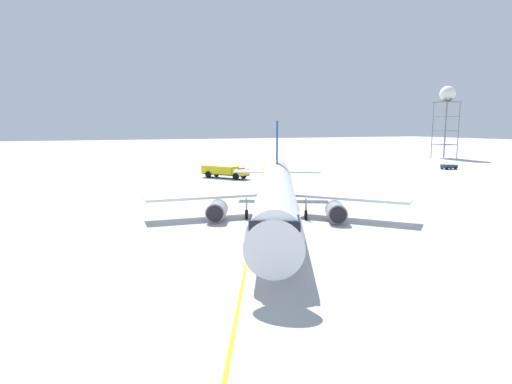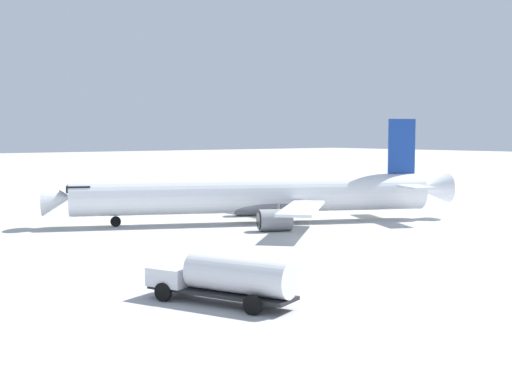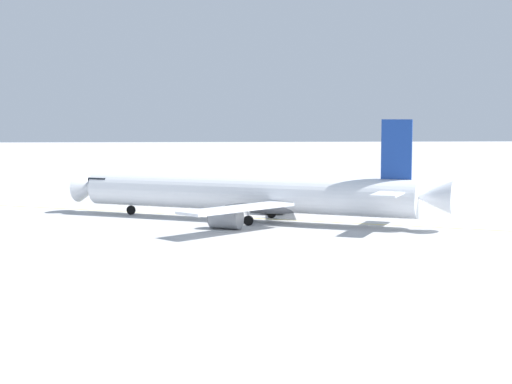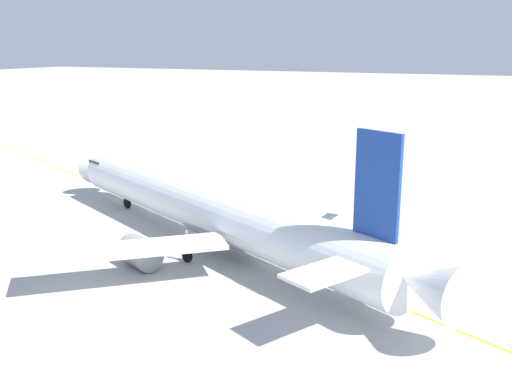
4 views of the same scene
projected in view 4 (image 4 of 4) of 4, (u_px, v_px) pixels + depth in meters
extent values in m
plane|color=#B2B2B2|center=(269.00, 261.00, 45.39)|extent=(600.00, 600.00, 0.00)
cylinder|color=white|center=(209.00, 208.00, 48.00)|extent=(36.83, 20.93, 4.07)
cone|color=white|center=(101.00, 168.00, 63.72)|extent=(4.40, 4.80, 3.87)
cone|color=white|center=(428.00, 285.00, 31.98)|extent=(5.12, 4.87, 3.46)
cube|color=black|center=(109.00, 163.00, 61.83)|extent=(3.68, 4.17, 0.70)
ellipsoid|color=slate|center=(223.00, 227.00, 46.79)|extent=(14.23, 9.51, 2.24)
cube|color=#193D93|center=(377.00, 185.00, 33.72)|extent=(2.98, 1.63, 6.21)
cube|color=white|center=(331.00, 271.00, 32.59)|extent=(4.79, 6.13, 0.20)
cube|color=white|center=(412.00, 244.00, 36.94)|extent=(4.79, 6.13, 0.20)
cube|color=white|center=(128.00, 249.00, 40.59)|extent=(12.29, 11.35, 0.28)
cube|color=white|center=(313.00, 207.00, 51.19)|extent=(4.17, 13.63, 0.28)
cylinder|color=gray|center=(140.00, 253.00, 43.83)|extent=(3.86, 3.38, 2.18)
cylinder|color=black|center=(130.00, 247.00, 45.09)|extent=(0.96, 1.73, 1.86)
cylinder|color=gray|center=(278.00, 220.00, 51.98)|extent=(3.86, 3.38, 2.18)
cylinder|color=black|center=(266.00, 216.00, 53.24)|extent=(0.96, 1.73, 1.86)
cylinder|color=#9EA0A5|center=(127.00, 193.00, 59.66)|extent=(0.20, 0.20, 1.93)
cylinder|color=black|center=(127.00, 203.00, 59.90)|extent=(1.12, 0.76, 1.10)
cylinder|color=#9EA0A5|center=(187.00, 243.00, 44.85)|extent=(0.20, 0.20, 1.93)
cylinder|color=black|center=(187.00, 255.00, 45.08)|extent=(1.12, 0.76, 1.10)
cylinder|color=#9EA0A5|center=(257.00, 226.00, 49.00)|extent=(0.20, 0.20, 1.93)
cylinder|color=black|center=(257.00, 237.00, 49.24)|extent=(1.12, 0.76, 1.10)
cube|color=#232326|center=(376.00, 164.00, 79.74)|extent=(4.47, 5.17, 0.20)
cube|color=red|center=(371.00, 158.00, 81.37)|extent=(2.48, 2.42, 0.65)
cube|color=black|center=(369.00, 157.00, 82.00)|extent=(1.34, 1.04, 0.36)
cube|color=red|center=(379.00, 162.00, 78.79)|extent=(3.63, 3.93, 0.70)
cube|color=red|center=(371.00, 155.00, 81.27)|extent=(1.44, 1.29, 0.16)
cylinder|color=black|center=(364.00, 162.00, 81.31)|extent=(0.68, 0.77, 0.76)
cylinder|color=black|center=(377.00, 162.00, 81.70)|extent=(0.68, 0.77, 0.76)
cylinder|color=black|center=(374.00, 167.00, 77.98)|extent=(0.68, 0.77, 0.76)
cylinder|color=black|center=(388.00, 167.00, 78.36)|extent=(0.68, 0.77, 0.76)
cube|color=yellow|center=(267.00, 253.00, 47.12)|extent=(154.69, 73.40, 0.01)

